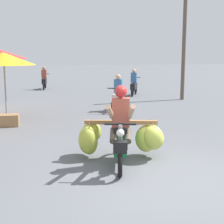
% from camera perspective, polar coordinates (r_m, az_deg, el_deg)
% --- Properties ---
extents(ground_plane, '(120.00, 120.00, 0.00)m').
position_cam_1_polar(ground_plane, '(5.98, 8.62, -11.44)').
color(ground_plane, '#56595E').
extents(motorbike_main_loaded, '(1.88, 1.95, 1.58)m').
position_cam_1_polar(motorbike_main_loaded, '(6.84, 2.11, -4.11)').
color(motorbike_main_loaded, black).
rests_on(motorbike_main_loaded, ground).
extents(motorbike_distant_ahead_left, '(0.84, 1.50, 1.40)m').
position_cam_1_polar(motorbike_distant_ahead_left, '(12.79, 1.03, 2.77)').
color(motorbike_distant_ahead_left, black).
rests_on(motorbike_distant_ahead_left, ground).
extents(motorbike_distant_ahead_right, '(0.50, 1.62, 1.40)m').
position_cam_1_polar(motorbike_distant_ahead_right, '(21.00, -11.57, 5.39)').
color(motorbike_distant_ahead_right, black).
rests_on(motorbike_distant_ahead_right, ground).
extents(motorbike_distant_far_ahead, '(0.78, 1.53, 1.40)m').
position_cam_1_polar(motorbike_distant_far_ahead, '(17.45, 3.79, 4.68)').
color(motorbike_distant_far_ahead, black).
rests_on(motorbike_distant_far_ahead, ground).
extents(market_umbrella_further_along, '(1.99, 1.99, 2.22)m').
position_cam_1_polar(market_umbrella_further_along, '(11.06, -18.13, 8.69)').
color(market_umbrella_further_along, '#99999E').
rests_on(market_umbrella_further_along, ground).
extents(produce_crate, '(0.56, 0.40, 0.36)m').
position_cam_1_polar(produce_crate, '(10.53, -17.23, -1.38)').
color(produce_crate, olive).
rests_on(produce_crate, ground).
extents(utility_pole, '(0.18, 0.18, 5.15)m').
position_cam_1_polar(utility_pole, '(16.21, 12.26, 11.17)').
color(utility_pole, brown).
rests_on(utility_pole, ground).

